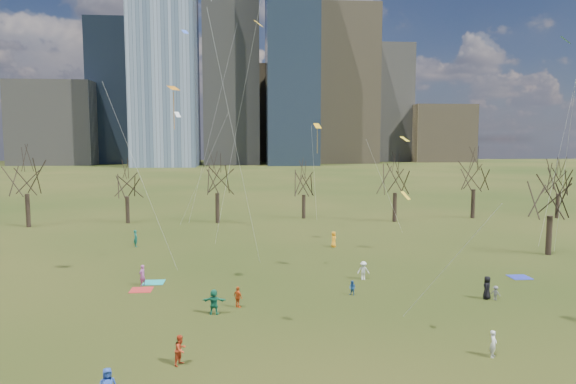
{
  "coord_description": "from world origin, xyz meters",
  "views": [
    {
      "loc": [
        -3.62,
        -28.62,
        11.21
      ],
      "look_at": [
        0.0,
        12.0,
        7.0
      ],
      "focal_mm": 32.0,
      "sensor_mm": 36.0,
      "label": 1
    }
  ],
  "objects": [
    {
      "name": "ground",
      "position": [
        0.0,
        0.0,
        0.0
      ],
      "size": [
        500.0,
        500.0,
        0.0
      ],
      "primitive_type": "plane",
      "color": "black",
      "rests_on": "ground"
    },
    {
      "name": "downtown_skyline",
      "position": [
        -2.43,
        210.64,
        39.01
      ],
      "size": [
        212.5,
        78.0,
        118.0
      ],
      "color": "slate",
      "rests_on": "ground"
    },
    {
      "name": "bare_tree_row",
      "position": [
        -0.09,
        37.22,
        6.12
      ],
      "size": [
        113.04,
        29.8,
        9.5
      ],
      "color": "black",
      "rests_on": "ground"
    },
    {
      "name": "blanket_teal",
      "position": [
        -10.63,
        11.45,
        0.01
      ],
      "size": [
        1.6,
        1.5,
        0.03
      ],
      "primitive_type": "cube",
      "color": "teal",
      "rests_on": "ground"
    },
    {
      "name": "blanket_navy",
      "position": [
        18.82,
        10.36,
        0.01
      ],
      "size": [
        1.6,
        1.5,
        0.03
      ],
      "primitive_type": "cube",
      "color": "#222DA1",
      "rests_on": "ground"
    },
    {
      "name": "blanket_crimson",
      "position": [
        -11.22,
        9.48,
        0.01
      ],
      "size": [
        1.6,
        1.5,
        0.03
      ],
      "primitive_type": "cube",
      "color": "red",
      "rests_on": "ground"
    },
    {
      "name": "person_1",
      "position": [
        9.2,
        -4.17,
        0.7
      ],
      "size": [
        0.58,
        0.61,
        1.4
      ],
      "primitive_type": "imported",
      "rotation": [
        0.0,
        0.0,
        0.91
      ],
      "color": "white",
      "rests_on": "ground"
    },
    {
      "name": "person_2",
      "position": [
        -6.77,
        -3.65,
        0.76
      ],
      "size": [
        0.88,
        0.93,
        1.53
      ],
      "primitive_type": "imported",
      "rotation": [
        0.0,
        0.0,
        1.04
      ],
      "color": "#BB3A1A",
      "rests_on": "ground"
    },
    {
      "name": "person_3",
      "position": [
        13.94,
        4.85,
        0.51
      ],
      "size": [
        0.73,
        0.73,
        1.02
      ],
      "primitive_type": "imported",
      "rotation": [
        0.0,
        0.0,
        2.34
      ],
      "color": "slate",
      "rests_on": "ground"
    },
    {
      "name": "person_4",
      "position": [
        -3.99,
        4.86,
        0.71
      ],
      "size": [
        0.81,
        0.86,
        1.42
      ],
      "primitive_type": "imported",
      "rotation": [
        0.0,
        0.0,
        2.29
      ],
      "color": "#D54F17",
      "rests_on": "ground"
    },
    {
      "name": "person_5",
      "position": [
        -5.52,
        3.66,
        0.83
      ],
      "size": [
        1.57,
        0.63,
        1.66
      ],
      "primitive_type": "imported",
      "rotation": [
        0.0,
        0.0,
        3.05
      ],
      "color": "#18704E",
      "rests_on": "ground"
    },
    {
      "name": "person_6",
      "position": [
        13.45,
        5.16,
        0.82
      ],
      "size": [
        0.87,
        0.95,
        1.64
      ],
      "primitive_type": "imported",
      "rotation": [
        0.0,
        0.0,
        4.14
      ],
      "color": "black",
      "rests_on": "ground"
    },
    {
      "name": "person_7",
      "position": [
        -11.35,
        10.68,
        0.81
      ],
      "size": [
        0.64,
        0.71,
        1.63
      ],
      "primitive_type": "imported",
      "rotation": [
        0.0,
        0.0,
        4.18
      ],
      "color": "#9A4D90",
      "rests_on": "ground"
    },
    {
      "name": "person_8",
      "position": [
        4.2,
        6.84,
        0.53
      ],
      "size": [
        0.65,
        0.65,
        1.06
      ],
      "primitive_type": "imported",
      "rotation": [
        0.0,
        0.0,
        5.54
      ],
      "color": "#235298",
      "rests_on": "ground"
    },
    {
      "name": "person_9",
      "position": [
        5.97,
        10.86,
        0.74
      ],
      "size": [
        0.98,
        0.58,
        1.48
      ],
      "primitive_type": "imported",
      "rotation": [
        0.0,
        0.0,
        6.25
      ],
      "color": "silver",
      "rests_on": "ground"
    },
    {
      "name": "person_12",
      "position": [
        5.77,
        23.29,
        0.83
      ],
      "size": [
        0.81,
        0.96,
        1.66
      ],
      "primitive_type": "imported",
      "rotation": [
        0.0,
        0.0,
        1.16
      ],
      "color": "#FFA01C",
      "rests_on": "ground"
    },
    {
      "name": "person_13",
      "position": [
        -14.8,
        25.36,
        0.89
      ],
      "size": [
        0.67,
        0.77,
        1.77
      ],
      "primitive_type": "imported",
      "rotation": [
        0.0,
        0.0,
        2.03
      ],
      "color": "#166557",
      "rests_on": "ground"
    },
    {
      "name": "kites_airborne",
      "position": [
        3.76,
        12.74,
        13.18
      ],
      "size": [
        66.37,
        44.23,
        34.82
      ],
      "color": "orange",
      "rests_on": "ground"
    }
  ]
}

